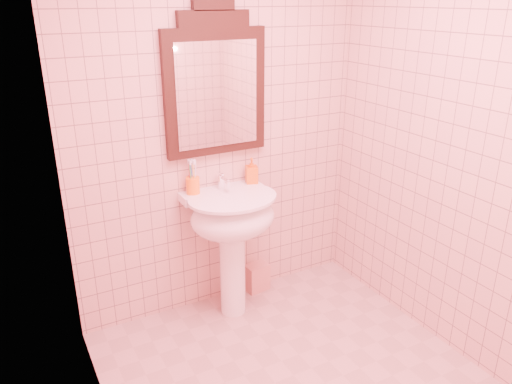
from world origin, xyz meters
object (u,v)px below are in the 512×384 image
towel (257,277)px  mirror (216,86)px  toothbrush_cup (193,185)px  soap_dispenser (252,171)px  pedestal_sink (232,225)px

towel → mirror: bearing=173.2°
toothbrush_cup → towel: (0.47, 0.01, -0.82)m
mirror → soap_dispenser: mirror is taller
mirror → toothbrush_cup: mirror is taller
toothbrush_cup → towel: size_ratio=0.98×
towel → pedestal_sink: bearing=-148.3°
toothbrush_cup → towel: bearing=0.8°
toothbrush_cup → soap_dispenser: size_ratio=1.16×
towel → soap_dispenser: bearing=-164.2°
pedestal_sink → toothbrush_cup: (-0.20, 0.16, 0.26)m
pedestal_sink → towel: bearing=31.7°
toothbrush_cup → soap_dispenser: 0.42m
soap_dispenser → towel: (0.05, 0.01, -0.85)m
mirror → soap_dispenser: 0.62m
pedestal_sink → towel: pedestal_sink is taller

